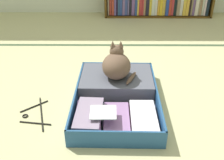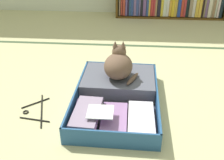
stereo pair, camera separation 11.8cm
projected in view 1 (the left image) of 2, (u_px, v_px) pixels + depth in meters
name	position (u px, v px, depth m)	size (l,w,h in m)	color
ground_plane	(136.00, 101.00, 1.99)	(10.00, 10.00, 0.00)	#C3BF89
tatami_border	(129.00, 45.00, 2.93)	(4.80, 0.05, 0.00)	#3A5034
open_suitcase	(116.00, 93.00, 1.99)	(0.61, 0.90, 0.13)	#245285
black_cat	(117.00, 65.00, 2.02)	(0.28, 0.29, 0.28)	brown
clothes_hanger	(36.00, 114.00, 1.84)	(0.25, 0.38, 0.01)	black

